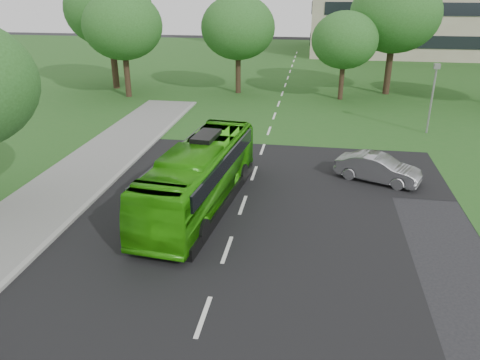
{
  "coord_description": "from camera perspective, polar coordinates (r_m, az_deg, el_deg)",
  "views": [
    {
      "loc": [
        2.98,
        -13.36,
        9.56
      ],
      "look_at": [
        -0.01,
        5.23,
        1.6
      ],
      "focal_mm": 35.0,
      "sensor_mm": 36.0,
      "label": 1
    }
  ],
  "objects": [
    {
      "name": "camera_pole",
      "position": [
        34.12,
        22.5,
        10.19
      ],
      "size": [
        0.39,
        0.33,
        4.7
      ],
      "rotation": [
        0.0,
        0.0,
        -0.0
      ],
      "color": "gray",
      "rests_on": "ground"
    },
    {
      "name": "tree_park_b",
      "position": [
        43.89,
        -0.24,
        18.08
      ],
      "size": [
        6.63,
        6.63,
        8.69
      ],
      "color": "black",
      "rests_on": "ground"
    },
    {
      "name": "tree_park_f",
      "position": [
        47.49,
        -15.71,
        19.4
      ],
      "size": [
        8.04,
        8.04,
        10.73
      ],
      "color": "black",
      "rests_on": "ground"
    },
    {
      "name": "tree_park_c",
      "position": [
        42.24,
        12.67,
        16.29
      ],
      "size": [
        5.63,
        5.63,
        7.47
      ],
      "color": "black",
      "rests_on": "ground"
    },
    {
      "name": "ground",
      "position": [
        16.7,
        -2.88,
        -12.05
      ],
      "size": [
        160.0,
        160.0,
        0.0
      ],
      "primitive_type": "plane",
      "color": "black",
      "rests_on": "ground"
    },
    {
      "name": "street_surfaces",
      "position": [
        37.5,
        3.73,
        8.14
      ],
      "size": [
        120.0,
        120.0,
        0.15
      ],
      "color": "black",
      "rests_on": "ground"
    },
    {
      "name": "sedan",
      "position": [
        25.22,
        16.46,
        1.38
      ],
      "size": [
        4.52,
        3.0,
        1.41
      ],
      "primitive_type": "imported",
      "rotation": [
        0.0,
        0.0,
        1.18
      ],
      "color": "#98989D",
      "rests_on": "ground"
    },
    {
      "name": "bus",
      "position": [
        21.31,
        -4.94,
        0.51
      ],
      "size": [
        3.54,
        10.73,
        2.93
      ],
      "primitive_type": "imported",
      "rotation": [
        0.0,
        0.0,
        -0.1
      ],
      "color": "#2E9F0D",
      "rests_on": "ground"
    },
    {
      "name": "tree_park_a",
      "position": [
        43.49,
        -14.13,
        17.78
      ],
      "size": [
        6.83,
        6.83,
        9.07
      ],
      "color": "black",
      "rests_on": "ground"
    },
    {
      "name": "tree_park_d",
      "position": [
        45.41,
        18.39,
        18.63
      ],
      "size": [
        7.84,
        7.84,
        10.37
      ],
      "color": "black",
      "rests_on": "ground"
    }
  ]
}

